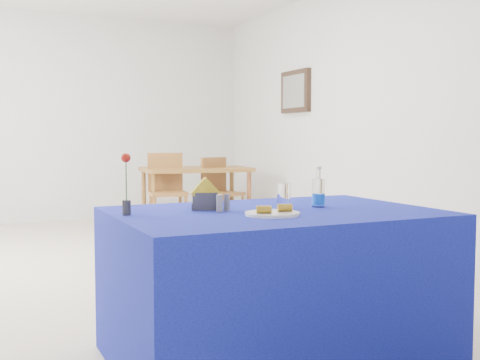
% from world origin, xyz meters
% --- Properties ---
extents(floor, '(7.00, 7.00, 0.00)m').
position_xyz_m(floor, '(0.00, 0.00, 0.00)').
color(floor, beige).
rests_on(floor, ground).
extents(room_shell, '(7.00, 7.00, 7.00)m').
position_xyz_m(room_shell, '(0.00, 0.00, 1.75)').
color(room_shell, silver).
rests_on(room_shell, ground).
extents(picture_frame, '(0.06, 0.64, 0.52)m').
position_xyz_m(picture_frame, '(2.47, 1.60, 1.70)').
color(picture_frame, black).
rests_on(picture_frame, room_shell).
extents(picture_art, '(0.02, 0.52, 0.40)m').
position_xyz_m(picture_art, '(2.44, 1.60, 1.70)').
color(picture_art, '#998C66').
rests_on(picture_art, room_shell).
extents(plate, '(0.26, 0.26, 0.01)m').
position_xyz_m(plate, '(0.03, -2.40, 0.77)').
color(plate, silver).
rests_on(plate, blue_table).
extents(drinking_glass, '(0.07, 0.07, 0.13)m').
position_xyz_m(drinking_glass, '(0.21, -2.19, 0.82)').
color(drinking_glass, white).
rests_on(drinking_glass, blue_table).
extents(salt_shaker, '(0.03, 0.03, 0.08)m').
position_xyz_m(salt_shaker, '(-0.15, -2.18, 0.80)').
color(salt_shaker, gray).
rests_on(salt_shaker, blue_table).
extents(pepper_shaker, '(0.03, 0.03, 0.08)m').
position_xyz_m(pepper_shaker, '(-0.10, -2.15, 0.80)').
color(pepper_shaker, '#5D5E62').
rests_on(pepper_shaker, blue_table).
extents(blue_table, '(1.60, 1.10, 0.76)m').
position_xyz_m(blue_table, '(0.13, -2.24, 0.38)').
color(blue_table, '#0F1289').
rests_on(blue_table, floor).
extents(water_bottle, '(0.07, 0.07, 0.21)m').
position_xyz_m(water_bottle, '(0.42, -2.19, 0.83)').
color(water_bottle, silver).
rests_on(water_bottle, blue_table).
extents(napkin_holder, '(0.15, 0.10, 0.17)m').
position_xyz_m(napkin_holder, '(-0.18, -2.08, 0.81)').
color(napkin_holder, '#35353A').
rests_on(napkin_holder, blue_table).
extents(rose_vase, '(0.04, 0.04, 0.29)m').
position_xyz_m(rose_vase, '(-0.59, -2.10, 0.90)').
color(rose_vase, '#29292E').
rests_on(rose_vase, blue_table).
extents(oak_table, '(1.40, 0.98, 0.76)m').
position_xyz_m(oak_table, '(1.39, 2.25, 0.68)').
color(oak_table, olive).
rests_on(oak_table, floor).
extents(chair_bg_left, '(0.48, 0.48, 0.95)m').
position_xyz_m(chair_bg_left, '(0.92, 1.97, 0.55)').
color(chair_bg_left, olive).
rests_on(chair_bg_left, floor).
extents(chair_bg_right, '(0.50, 0.50, 0.88)m').
position_xyz_m(chair_bg_right, '(1.60, 1.98, 0.51)').
color(chair_bg_right, olive).
rests_on(chair_bg_right, floor).
extents(banana_pieces, '(0.20, 0.08, 0.04)m').
position_xyz_m(banana_pieces, '(0.04, -2.41, 0.79)').
color(banana_pieces, gold).
rests_on(banana_pieces, plate).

